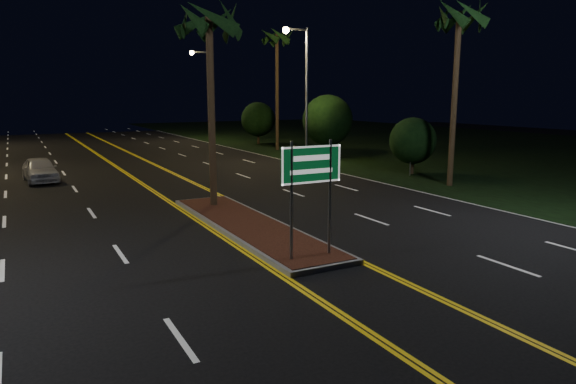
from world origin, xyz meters
TOP-DOWN VIEW (x-y plane):
  - ground at (0.00, 0.00)m, footprint 120.00×120.00m
  - grass_right at (30.00, 25.00)m, footprint 40.00×110.00m
  - median_island at (0.00, 7.00)m, footprint 2.25×10.25m
  - highway_sign at (0.00, 2.80)m, footprint 1.80×0.08m
  - streetlight_right_mid at (10.61, 22.00)m, footprint 1.91×0.44m
  - streetlight_right_far at (10.61, 42.00)m, footprint 1.91×0.44m
  - palm_median at (0.00, 10.50)m, footprint 2.40×2.40m
  - palm_right_near at (12.50, 10.00)m, footprint 2.40×2.40m
  - palm_right_far at (12.80, 30.00)m, footprint 2.40×2.40m
  - shrub_near at (13.50, 14.00)m, footprint 2.70×2.70m
  - shrub_mid at (14.00, 24.00)m, footprint 3.78×3.78m
  - shrub_far at (13.80, 36.00)m, footprint 3.24×3.24m
  - car_near at (-5.84, 21.25)m, footprint 2.31×4.71m
  - warning_sign at (13.00, 13.55)m, footprint 0.95×0.08m

SIDE VIEW (x-z plane):
  - ground at x=0.00m, z-range 0.00..0.00m
  - grass_right at x=30.00m, z-range 0.00..0.01m
  - median_island at x=0.00m, z-range 0.00..0.17m
  - car_near at x=-5.84m, z-range 0.00..1.52m
  - warning_sign at x=13.00m, z-range 0.32..2.60m
  - shrub_near at x=13.50m, z-range 0.30..3.60m
  - shrub_far at x=13.80m, z-range 0.36..4.32m
  - highway_sign at x=0.00m, z-range 0.80..4.00m
  - shrub_mid at x=14.00m, z-range 0.42..5.04m
  - streetlight_right_mid at x=10.61m, z-range 1.16..10.16m
  - streetlight_right_far at x=10.61m, z-range 1.16..10.16m
  - palm_median at x=0.00m, z-range 3.13..11.43m
  - palm_right_near at x=12.50m, z-range 3.56..12.86m
  - palm_right_far at x=12.80m, z-range 3.99..14.29m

